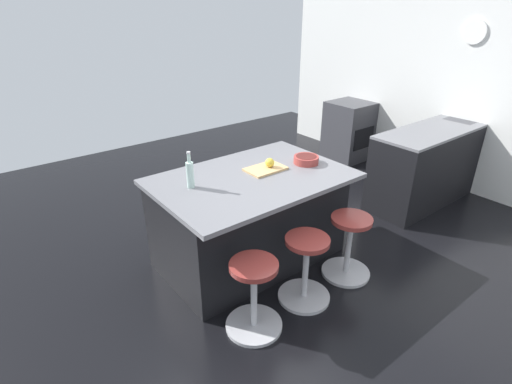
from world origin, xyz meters
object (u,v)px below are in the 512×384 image
Objects in this scene: oven_range at (348,131)px; stool_middle at (305,271)px; water_bottle at (190,174)px; fruit_bowl at (306,159)px; stool_by_window at (348,248)px; apple_yellow at (270,163)px; stool_near_camera at (254,298)px; cutting_board at (265,169)px; kitchen_island at (250,217)px.

oven_range is 1.50× the size of stool_middle.
water_bottle is (3.40, 1.13, 0.56)m from oven_range.
fruit_bowl is at bearing 169.86° from water_bottle.
apple_yellow is at bearing -67.96° from stool_by_window.
stool_near_camera is (1.07, 0.00, 0.00)m from stool_by_window.
oven_range reaches higher than stool_middle.
fruit_bowl is (-0.06, -0.65, 0.64)m from stool_by_window.
stool_middle is 0.99m from cutting_board.
apple_yellow is at bearing 172.61° from water_bottle.
cutting_board is 0.43m from fruit_bowl.
stool_near_camera is at bearing 44.37° from apple_yellow.
apple_yellow is (2.64, 1.23, 0.50)m from oven_range.
oven_range is at bearing -149.84° from stool_near_camera.
stool_near_camera is 1.26m from apple_yellow.
stool_middle is 7.02× the size of apple_yellow.
cutting_board reaches higher than stool_near_camera.
kitchen_island is 0.78m from water_bottle.
apple_yellow reaches higher than oven_range.
stool_by_window is (-0.54, 0.76, -0.17)m from kitchen_island.
oven_range is 3.06m from stool_by_window.
stool_near_camera is 2.50× the size of fruit_bowl.
kitchen_island is at bearing -1.20° from apple_yellow.
fruit_bowl is at bearing -95.38° from stool_by_window.
oven_range reaches higher than stool_by_window.
kitchen_island is 20.21× the size of apple_yellow.
kitchen_island is 2.88× the size of stool_by_window.
water_bottle is (0.77, -0.10, 0.06)m from apple_yellow.
stool_middle is 2.50× the size of fruit_bowl.
oven_range reaches higher than kitchen_island.
cutting_board is at bearing -103.88° from stool_middle.
stool_near_camera is at bearing 46.31° from cutting_board.
stool_near_camera is 1.46m from fruit_bowl.
kitchen_island is 0.77m from stool_middle.
stool_near_camera is 7.02× the size of apple_yellow.
kitchen_island is at bearing -125.34° from stool_near_camera.
apple_yellow reaches higher than stool_middle.
apple_yellow reaches higher than stool_by_window.
stool_by_window and stool_middle have the same top height.
stool_middle is (-0.00, 0.76, -0.17)m from kitchen_island.
kitchen_island is 4.75× the size of cutting_board.
oven_range is 1.50× the size of stool_by_window.
cutting_board reaches higher than stool_middle.
stool_near_camera is 1.90× the size of water_bottle.
fruit_bowl reaches higher than kitchen_island.
oven_range is 2.86× the size of water_bottle.
apple_yellow is 0.78m from water_bottle.
cutting_board is 0.07m from apple_yellow.
stool_middle is at bearing 47.35° from fruit_bowl.
water_bottle is at bearing -7.41° from cutting_board.
oven_range is 3.94m from stool_near_camera.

